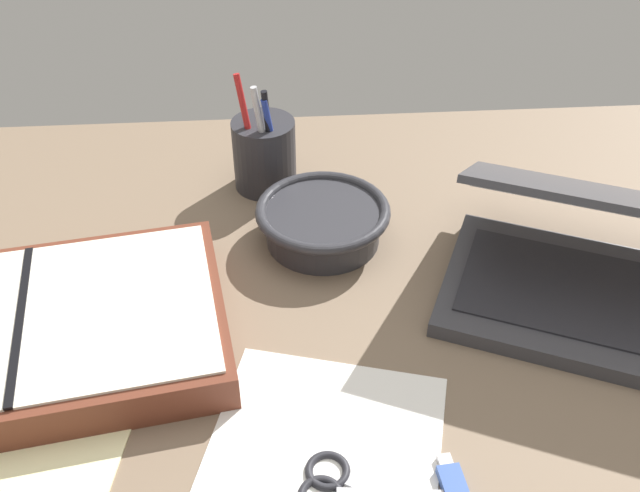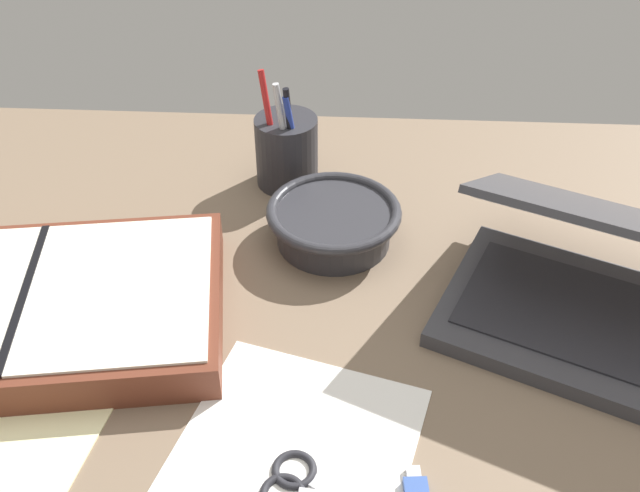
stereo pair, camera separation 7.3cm
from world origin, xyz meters
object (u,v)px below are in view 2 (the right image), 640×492
(pen_cup, at_px, (287,151))
(planner, at_px, (30,309))
(bowl, at_px, (334,222))
(scissors, at_px, (304,487))
(laptop, at_px, (607,290))

(pen_cup, distance_m, planner, 0.37)
(bowl, xyz_separation_m, scissors, (-0.01, -0.34, -0.02))
(bowl, distance_m, scissors, 0.34)
(bowl, bearing_deg, scissors, -91.81)
(laptop, bearing_deg, planner, -152.27)
(planner, bearing_deg, laptop, -5.40)
(laptop, relative_size, pen_cup, 2.36)
(pen_cup, bearing_deg, planner, -130.31)
(laptop, bearing_deg, bowl, -179.27)
(scissors, bearing_deg, bowl, 105.93)
(pen_cup, distance_m, scissors, 0.46)
(bowl, height_order, pen_cup, pen_cup)
(laptop, xyz_separation_m, scissors, (-0.29, -0.22, -0.04))
(bowl, xyz_separation_m, pen_cup, (-0.07, 0.12, 0.02))
(pen_cup, xyz_separation_m, planner, (-0.24, -0.28, -0.03))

